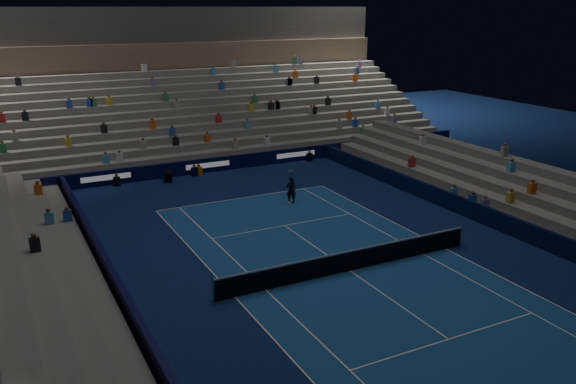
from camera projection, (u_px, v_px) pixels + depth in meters
The scene contains 11 objects.
ground at pixel (350, 271), 26.35m from camera, with size 90.00×90.00×0.00m, color #0B1A44.
court_surface at pixel (350, 271), 26.35m from camera, with size 10.97×23.77×0.01m, color navy.
sponsor_barrier_far at pixel (207, 165), 41.92m from camera, with size 44.00×0.25×1.00m, color black.
sponsor_barrier_east at pixel (510, 225), 30.43m from camera, with size 0.25×37.00×1.00m, color black.
sponsor_barrier_west at pixel (129, 309), 21.98m from camera, with size 0.25×37.00×1.00m, color black.
grandstand_main at pixel (167, 106), 49.05m from camera, with size 44.00×15.20×11.20m.
grandstand_east at pixel (558, 208), 31.81m from camera, with size 5.00×37.00×2.50m.
grandstand_west at pixel (26, 321), 20.35m from camera, with size 5.00×37.00×2.50m.
tennis_net at pixel (350, 260), 26.20m from camera, with size 12.90×0.10×1.10m.
tennis_player at pixel (291, 190), 35.25m from camera, with size 0.59×0.38×1.61m, color black.
broadcast_camera at pixel (168, 177), 39.74m from camera, with size 0.68×1.05×0.68m.
Camera 1 is at (-13.43, -20.22, 11.18)m, focal length 37.13 mm.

